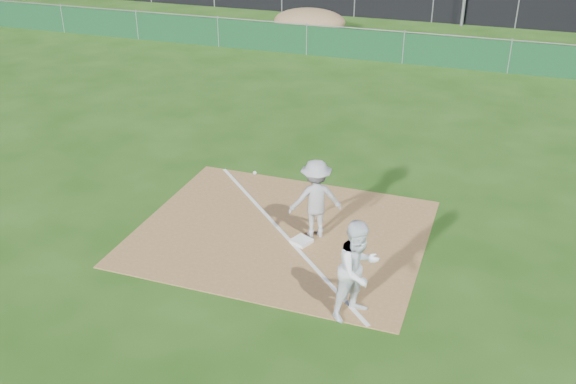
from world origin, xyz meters
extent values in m
plane|color=#1E470F|center=(0.00, 10.00, 0.00)|extent=(90.00, 90.00, 0.00)
cube|color=olive|center=(0.00, 1.00, 0.01)|extent=(6.00, 5.00, 0.02)
cube|color=white|center=(0.00, 1.00, 0.03)|extent=(5.01, 5.01, 0.01)
cube|color=#0F391C|center=(0.00, 15.00, 0.60)|extent=(44.00, 0.05, 1.20)
ellipsoid|color=olive|center=(-5.00, 18.50, 0.58)|extent=(3.38, 2.60, 1.17)
cube|color=black|center=(0.00, 23.00, 0.90)|extent=(46.00, 0.04, 1.80)
cube|color=black|center=(0.00, 28.00, 0.01)|extent=(46.00, 9.00, 0.01)
cube|color=white|center=(0.54, 0.73, 0.06)|extent=(0.48, 0.48, 0.08)
imported|color=#AAAAAC|center=(0.71, 1.12, 0.88)|extent=(1.28, 1.09, 1.72)
sphere|color=white|center=(-0.71, 1.30, 1.17)|extent=(0.08, 0.08, 0.08)
imported|color=white|center=(2.17, -1.18, 0.92)|extent=(1.07, 1.13, 1.84)
camera|label=1|loc=(4.08, -10.09, 6.99)|focal=40.00mm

